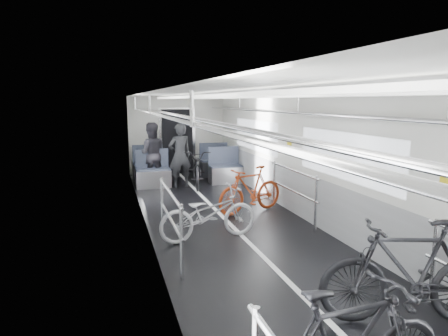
{
  "coord_description": "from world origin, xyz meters",
  "views": [
    {
      "loc": [
        -2.12,
        -5.45,
        2.27
      ],
      "look_at": [
        0.0,
        1.77,
        0.99
      ],
      "focal_mm": 32.0,
      "sensor_mm": 36.0,
      "label": 1
    }
  ],
  "objects_px": {
    "bike_right_near": "(411,272)",
    "person_seated": "(151,154)",
    "bike_aisle": "(197,168)",
    "bike_right_far": "(251,190)",
    "bike_left_far": "(209,214)",
    "person_standing": "(180,156)"
  },
  "relations": [
    {
      "from": "bike_aisle",
      "to": "person_seated",
      "type": "relative_size",
      "value": 1.13
    },
    {
      "from": "person_seated",
      "to": "bike_right_near",
      "type": "bearing_deg",
      "value": 107.66
    },
    {
      "from": "bike_aisle",
      "to": "person_seated",
      "type": "height_order",
      "value": "person_seated"
    },
    {
      "from": "bike_left_far",
      "to": "person_seated",
      "type": "bearing_deg",
      "value": -1.3
    },
    {
      "from": "bike_left_far",
      "to": "person_seated",
      "type": "relative_size",
      "value": 0.98
    },
    {
      "from": "bike_aisle",
      "to": "person_seated",
      "type": "bearing_deg",
      "value": 165.54
    },
    {
      "from": "bike_right_near",
      "to": "bike_right_far",
      "type": "distance_m",
      "value": 4.35
    },
    {
      "from": "bike_right_far",
      "to": "person_standing",
      "type": "distance_m",
      "value": 2.97
    },
    {
      "from": "bike_left_far",
      "to": "bike_right_near",
      "type": "relative_size",
      "value": 0.9
    },
    {
      "from": "bike_right_near",
      "to": "person_seated",
      "type": "distance_m",
      "value": 7.88
    },
    {
      "from": "bike_left_far",
      "to": "bike_right_far",
      "type": "bearing_deg",
      "value": -49.05
    },
    {
      "from": "bike_right_far",
      "to": "person_seated",
      "type": "bearing_deg",
      "value": -172.23
    },
    {
      "from": "bike_right_near",
      "to": "bike_aisle",
      "type": "distance_m",
      "value": 7.16
    },
    {
      "from": "bike_left_far",
      "to": "bike_right_far",
      "type": "relative_size",
      "value": 1.05
    },
    {
      "from": "bike_right_near",
      "to": "person_seated",
      "type": "xyz_separation_m",
      "value": [
        -1.76,
        7.67,
        0.29
      ]
    },
    {
      "from": "bike_aisle",
      "to": "person_seated",
      "type": "xyz_separation_m",
      "value": [
        -1.15,
        0.54,
        0.35
      ]
    },
    {
      "from": "bike_right_near",
      "to": "person_seated",
      "type": "relative_size",
      "value": 1.09
    },
    {
      "from": "bike_left_far",
      "to": "person_seated",
      "type": "distance_m",
      "value": 4.69
    },
    {
      "from": "person_seated",
      "to": "bike_left_far",
      "type": "bearing_deg",
      "value": 99.84
    },
    {
      "from": "bike_right_far",
      "to": "person_seated",
      "type": "distance_m",
      "value": 3.73
    },
    {
      "from": "person_seated",
      "to": "bike_right_far",
      "type": "bearing_deg",
      "value": 120.88
    },
    {
      "from": "bike_aisle",
      "to": "person_seated",
      "type": "distance_m",
      "value": 1.31
    }
  ]
}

